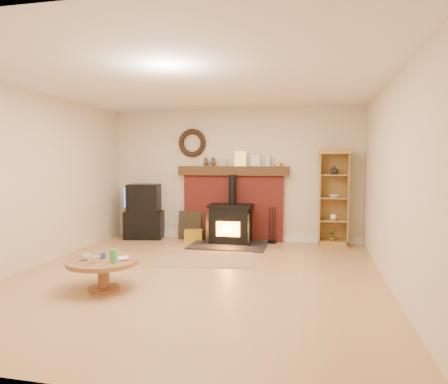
% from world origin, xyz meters
% --- Properties ---
extents(ground, '(5.50, 5.50, 0.00)m').
position_xyz_m(ground, '(0.00, 0.00, 0.00)').
color(ground, tan).
rests_on(ground, ground).
extents(room_shell, '(5.02, 5.52, 2.61)m').
position_xyz_m(room_shell, '(-0.02, 0.09, 1.72)').
color(room_shell, beige).
rests_on(room_shell, ground).
extents(chimney_breast, '(2.20, 0.22, 1.78)m').
position_xyz_m(chimney_breast, '(0.00, 2.67, 0.80)').
color(chimney_breast, maroon).
rests_on(chimney_breast, ground).
extents(wood_stove, '(1.40, 1.00, 1.31)m').
position_xyz_m(wood_stove, '(0.03, 2.27, 0.37)').
color(wood_stove, black).
rests_on(wood_stove, ground).
extents(area_rug, '(1.75, 1.35, 0.01)m').
position_xyz_m(area_rug, '(-0.14, 0.99, 0.01)').
color(area_rug, brown).
rests_on(area_rug, ground).
extents(tv_unit, '(0.84, 0.66, 1.11)m').
position_xyz_m(tv_unit, '(-1.82, 2.47, 0.53)').
color(tv_unit, black).
rests_on(tv_unit, ground).
extents(curio_cabinet, '(0.58, 0.42, 1.81)m').
position_xyz_m(curio_cabinet, '(1.94, 2.55, 0.91)').
color(curio_cabinet, olive).
rests_on(curio_cabinet, ground).
extents(firelog_box, '(0.39, 0.28, 0.22)m').
position_xyz_m(firelog_box, '(-0.74, 2.40, 0.11)').
color(firelog_box, '#D2E328').
rests_on(firelog_box, ground).
extents(leaning_painting, '(0.48, 0.13, 0.57)m').
position_xyz_m(leaning_painting, '(-0.87, 2.55, 0.29)').
color(leaning_painting, black).
rests_on(leaning_painting, ground).
extents(fire_tools, '(0.16, 0.16, 0.70)m').
position_xyz_m(fire_tools, '(0.81, 2.50, 0.13)').
color(fire_tools, black).
rests_on(fire_tools, ground).
extents(coffee_table, '(0.87, 0.87, 0.53)m').
position_xyz_m(coffee_table, '(-0.93, -0.77, 0.30)').
color(coffee_table, brown).
rests_on(coffee_table, ground).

